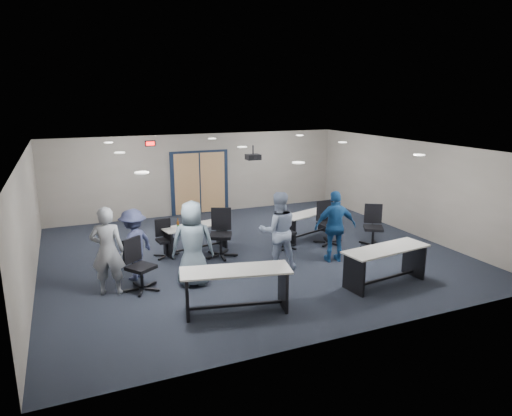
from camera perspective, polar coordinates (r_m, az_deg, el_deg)
name	(u,v)px	position (r m, az deg, el deg)	size (l,w,h in m)	color
floor	(250,253)	(11.78, -0.76, -5.64)	(10.00, 10.00, 0.00)	black
back_wall	(199,174)	(15.57, -7.10, 4.23)	(10.00, 0.04, 2.70)	gray
front_wall	(355,260)	(7.60, 12.31, -6.36)	(10.00, 0.04, 2.70)	gray
left_wall	(28,223)	(10.62, -26.61, -1.71)	(0.04, 9.00, 2.70)	gray
right_wall	(408,187)	(14.03, 18.48, 2.55)	(0.04, 9.00, 2.70)	gray
ceiling	(250,148)	(11.17, -0.80, 7.53)	(10.00, 9.00, 0.04)	silver
double_door	(200,183)	(15.59, -7.03, 3.12)	(2.00, 0.07, 2.20)	black
exit_sign	(150,144)	(15.02, -13.09, 7.86)	(0.32, 0.07, 0.18)	black
ceiling_projector	(253,157)	(11.77, -0.37, 6.41)	(0.35, 0.32, 0.37)	black
ceiling_can_lights	(246,148)	(11.40, -1.28, 7.51)	(6.24, 5.74, 0.02)	white
table_front_left	(236,283)	(8.56, -2.54, -9.32)	(2.13, 1.10, 0.83)	beige
table_front_right	(386,259)	(10.13, 15.90, -6.20)	(2.05, 0.90, 0.80)	beige
table_back_left	(196,233)	(11.88, -7.56, -3.12)	(1.80, 0.89, 0.96)	beige
table_back_right	(308,221)	(13.04, 6.49, -1.57)	(1.82, 1.08, 0.70)	beige
chair_back_a	(166,239)	(11.57, -11.20, -3.80)	(0.60, 0.60, 0.95)	black
chair_back_b	(221,234)	(11.37, -4.44, -3.21)	(0.76, 0.76, 1.20)	black
chair_back_c	(286,231)	(12.04, 3.80, -2.91)	(0.58, 0.58, 0.92)	black
chair_back_d	(329,223)	(12.48, 9.13, -1.88)	(0.73, 0.73, 1.17)	black
chair_loose_left	(141,265)	(9.71, -14.19, -6.96)	(0.69, 0.69, 1.10)	black
chair_loose_right	(373,226)	(12.50, 14.47, -2.24)	(0.70, 0.70, 1.12)	black
person_gray	(108,251)	(9.62, -18.07, -5.13)	(0.67, 0.44, 1.83)	gray
person_plaid	(193,244)	(9.68, -7.93, -4.45)	(0.89, 0.58, 1.83)	slate
person_lightblue	(278,231)	(10.50, 2.79, -2.86)	(0.89, 0.69, 1.83)	#96A7C7
person_navy	(335,226)	(11.14, 9.88, -2.29)	(1.02, 0.43, 1.74)	navy
person_back	(134,244)	(10.30, -15.04, -4.41)	(1.02, 0.58, 1.58)	#3B416A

